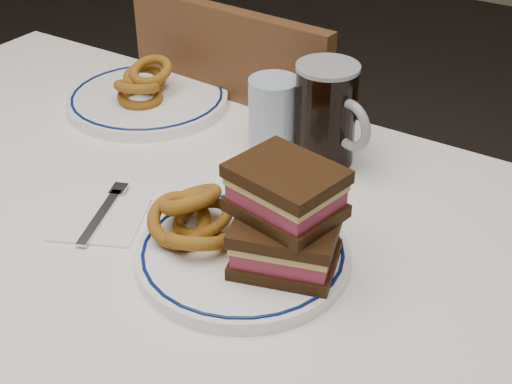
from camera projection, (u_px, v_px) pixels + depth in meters
The scene contains 11 objects.
dining_table at pixel (124, 267), 1.06m from camera, with size 1.27×0.87×0.75m.
chair_far at pixel (265, 183), 1.53m from camera, with size 0.45×0.45×0.92m.
main_plate at pixel (243, 254), 0.90m from camera, with size 0.27×0.27×0.02m.
reuben_sandwich at pixel (286, 218), 0.85m from camera, with size 0.15×0.14×0.13m.
onion_rings_main at pixel (192, 216), 0.91m from camera, with size 0.13×0.12×0.10m.
ketchup_ramekin at pixel (277, 207), 0.95m from camera, with size 0.05×0.05×0.03m.
beer_mug at pixel (327, 114), 1.07m from camera, with size 0.14×0.10×0.16m.
water_glass at pixel (273, 116), 1.11m from camera, with size 0.08×0.08×0.12m, color #A4BDD4.
far_plate at pixel (148, 99), 1.28m from camera, with size 0.29×0.29×0.02m.
onion_rings_far at pixel (143, 83), 1.26m from camera, with size 0.11×0.13×0.07m.
napkin_fork at pixel (101, 218), 0.98m from camera, with size 0.15×0.16×0.01m.
Camera 1 is at (0.62, -0.59, 1.32)m, focal length 50.00 mm.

